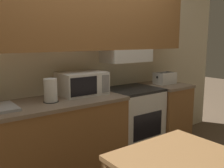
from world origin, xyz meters
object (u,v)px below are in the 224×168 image
microwave (82,83)px  toaster (165,78)px  paper_towel_roll (51,90)px  stove_range (132,123)px

microwave → toaster: microwave is taller
toaster → paper_towel_roll: bearing=-178.4°
stove_range → toaster: size_ratio=2.98×
stove_range → paper_towel_roll: bearing=-177.5°
stove_range → microwave: 0.91m
toaster → stove_range: bearing=179.9°
stove_range → microwave: bearing=172.9°
toaster → paper_towel_roll: (-1.71, -0.05, 0.03)m
microwave → stove_range: bearing=-7.1°
stove_range → toaster: toaster is taller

